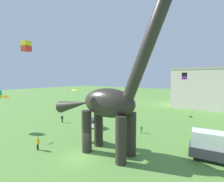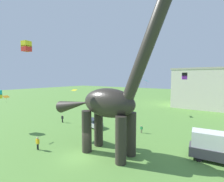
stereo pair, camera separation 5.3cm
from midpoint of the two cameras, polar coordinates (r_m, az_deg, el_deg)
The scene contains 13 objects.
ground_plane at distance 20.43m, azimuth -11.26°, elevation -22.00°, with size 240.00×240.00×0.00m, color #5B8E3D.
dinosaur_sculpture at distance 19.23m, azimuth -1.60°, elevation -4.16°, with size 16.38×3.47×17.12m.
parked_sedan_left at distance 30.76m, azimuth -7.02°, elevation -11.05°, with size 4.47×2.59×1.55m.
parked_box_truck at distance 21.78m, azimuth 32.93°, elevation -16.23°, with size 5.79×2.68×3.20m.
person_photographer at distance 27.88m, azimuth 10.25°, elevation -12.88°, with size 0.47×0.21×1.25m.
person_near_flyer at distance 34.92m, azimuth -17.22°, elevation -9.10°, with size 0.58×0.25×1.54m.
person_vendor_side at distance 23.46m, azimuth -24.86°, elevation -16.08°, with size 0.62×0.27×1.65m.
kite_mid_center at distance 43.37m, azimuth -13.31°, elevation 0.29°, with size 1.49×1.19×0.35m.
kite_near_low at distance 23.75m, azimuth -28.07°, elevation 13.77°, with size 1.03×1.03×1.28m.
kite_high_right at distance 28.78m, azimuth 24.10°, elevation 4.83°, with size 0.95×0.95×1.11m.
kite_drifting at distance 29.16m, azimuth -33.42°, elevation -1.70°, with size 0.77×0.97×1.14m.
kite_near_high at distance 41.04m, azimuth 11.86°, elevation 3.57°, with size 1.76×2.06×2.26m.
background_building_block at distance 56.64m, azimuth 32.94°, elevation 0.79°, with size 23.72×12.25×11.98m.
Camera 1 is at (13.20, -12.60, 9.17)m, focal length 25.92 mm.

